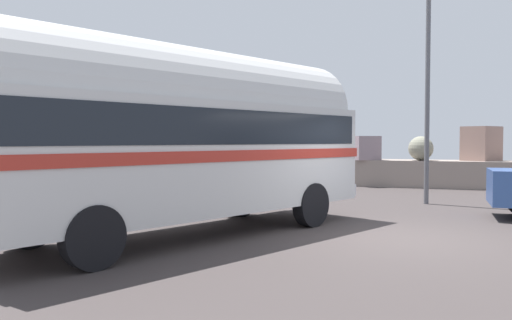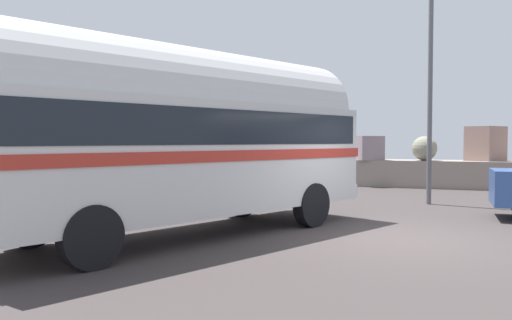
# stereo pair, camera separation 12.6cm
# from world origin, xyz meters

# --- Properties ---
(ground) EXTENTS (32.00, 26.00, 0.02)m
(ground) POSITION_xyz_m (0.00, 0.00, 0.01)
(ground) COLOR #3C3534
(breakwater) EXTENTS (31.36, 2.30, 2.46)m
(breakwater) POSITION_xyz_m (-0.21, 11.81, 0.74)
(breakwater) COLOR gray
(breakwater) RESTS_ON ground
(vintage_coach) EXTENTS (5.64, 8.82, 3.70)m
(vintage_coach) POSITION_xyz_m (-3.91, -1.23, 2.05)
(vintage_coach) COLOR black
(vintage_coach) RESTS_ON ground
(lamp_post) EXTENTS (0.44, 0.82, 6.36)m
(lamp_post) POSITION_xyz_m (0.41, 5.72, 3.59)
(lamp_post) COLOR #5B5B60
(lamp_post) RESTS_ON ground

